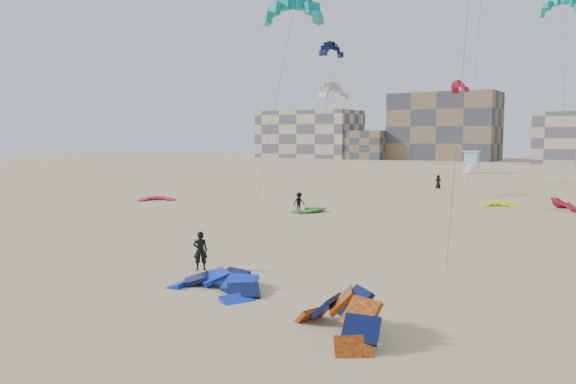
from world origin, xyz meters
The scene contains 19 objects.
ground centered at (0.00, 0.00, 0.00)m, with size 320.00×320.00×0.00m, color tan.
kite_ground_blue centered at (1.65, -0.28, 0.00)m, with size 4.35×4.41×1.28m, color #1621F7, non-canonical shape.
kite_ground_orange centered at (8.40, -2.18, 0.00)m, with size 3.77×3.12×2.26m, color #DC560C, non-canonical shape.
kite_ground_red centered at (-24.57, 22.10, 0.00)m, with size 3.30×3.48×0.55m, color #B4001E, non-canonical shape.
kite_ground_green centered at (-7.59, 23.22, 0.00)m, with size 3.37×3.56×0.54m, color #2E7A19, non-canonical shape.
kite_ground_red_far centered at (10.86, 35.80, 0.00)m, with size 3.35×3.10×1.72m, color #B4001E, non-canonical shape.
kite_ground_yellow centered at (5.52, 35.45, 0.00)m, with size 3.30×3.41×0.81m, color yellow, non-canonical shape.
kitesurfer_main centered at (-1.27, 2.19, 0.93)m, with size 0.68×0.45×1.87m, color black.
kitesurfer_c centered at (-8.18, 22.58, 0.82)m, with size 1.06×0.61×1.64m, color black.
kitesurfer_e centered at (-4.80, 49.81, 0.84)m, with size 0.82×0.54×1.69m, color black.
kite_fly_teal_a centered at (-5.01, 16.51, 15.06)m, with size 8.37×6.12×15.48m.
kite_fly_grey centered at (-12.64, 37.11, 11.12)m, with size 4.68×11.99×11.50m.
kite_fly_navy centered at (-21.30, 52.84, 18.25)m, with size 6.63×13.93×18.49m.
kite_fly_teal_b centered at (7.62, 52.85, 20.81)m, with size 4.82×4.70×21.23m.
kite_fly_red centered at (-5.38, 59.84, 12.94)m, with size 4.86×6.43×13.33m.
lifeguard_tower_far centered at (-9.32, 82.81, 1.90)m, with size 2.77×5.24×3.82m.
condo_west_a centered at (-70.00, 130.00, 7.00)m, with size 30.00×15.00×14.00m, color tan.
condo_west_b centered at (-30.00, 134.00, 9.00)m, with size 28.00×14.00×18.00m, color brown.
condo_fill_left centered at (-50.00, 128.00, 4.00)m, with size 12.00×10.00×8.00m, color brown.
Camera 1 is at (16.41, -17.80, 6.37)m, focal length 35.00 mm.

